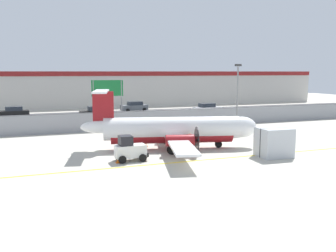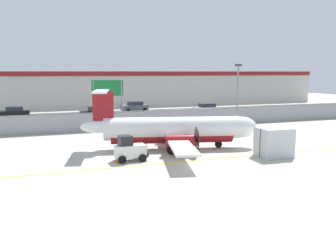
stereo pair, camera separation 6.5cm
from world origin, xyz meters
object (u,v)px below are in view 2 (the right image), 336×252
at_px(parked_car_0, 14,112).
at_px(highway_sign, 108,92).
at_px(commuter_airplane, 175,130).
at_px(baggage_tug, 129,149).
at_px(traffic_cone_far_left, 118,159).
at_px(parked_car_2, 135,107).
at_px(apron_light_pole, 238,91).
at_px(traffic_cone_far_right, 229,136).
at_px(parked_car_1, 96,112).
at_px(traffic_cone_near_left, 145,143).
at_px(traffic_cone_near_right, 170,149).
at_px(cargo_container, 274,142).
at_px(parked_car_3, 208,109).
at_px(ground_crew_worker, 190,142).

bearing_deg(parked_car_0, highway_sign, 125.13).
bearing_deg(commuter_airplane, baggage_tug, -134.12).
height_order(traffic_cone_far_left, parked_car_2, parked_car_2).
bearing_deg(parked_car_2, apron_light_pole, 99.78).
relative_size(commuter_airplane, traffic_cone_far_right, 24.87).
height_order(baggage_tug, parked_car_0, baggage_tug).
xyz_separation_m(parked_car_0, parked_car_1, (10.74, -3.75, 0.00)).
bearing_deg(parked_car_2, traffic_cone_near_left, 71.31).
bearing_deg(parked_car_2, baggage_tug, 68.80).
bearing_deg(highway_sign, traffic_cone_near_right, -81.83).
distance_m(traffic_cone_near_left, parked_car_0, 27.41).
xyz_separation_m(traffic_cone_far_left, apron_light_pole, (15.94, 10.76, 3.99)).
bearing_deg(traffic_cone_near_right, parked_car_0, 114.40).
height_order(cargo_container, traffic_cone_near_right, cargo_container).
bearing_deg(parked_car_0, parked_car_3, 167.62).
bearing_deg(parked_car_3, traffic_cone_near_left, -133.46).
bearing_deg(cargo_container, parked_car_1, 110.21).
bearing_deg(ground_crew_worker, highway_sign, 171.64).
xyz_separation_m(ground_crew_worker, parked_car_0, (-13.88, 29.18, -0.06)).
distance_m(commuter_airplane, apron_light_pole, 13.06).
relative_size(traffic_cone_far_left, parked_car_3, 0.15).
distance_m(parked_car_0, highway_sign, 17.32).
xyz_separation_m(baggage_tug, highway_sign, (1.66, 16.32, 3.28)).
bearing_deg(commuter_airplane, traffic_cone_near_right, -113.95).
xyz_separation_m(commuter_airplane, parked_car_0, (-13.61, 26.72, -0.71)).
height_order(traffic_cone_near_left, traffic_cone_near_right, same).
bearing_deg(traffic_cone_near_left, parked_car_1, 92.19).
xyz_separation_m(parked_car_3, highway_sign, (-17.00, -8.92, 3.24)).
relative_size(apron_light_pole, highway_sign, 1.32).
xyz_separation_m(ground_crew_worker, highway_sign, (-3.31, 15.86, 3.19)).
bearing_deg(traffic_cone_far_right, ground_crew_worker, -141.92).
height_order(traffic_cone_far_right, parked_car_1, parked_car_1).
height_order(parked_car_0, highway_sign, highway_sign).
distance_m(commuter_airplane, parked_car_1, 23.16).
height_order(commuter_airplane, cargo_container, commuter_airplane).
distance_m(baggage_tug, parked_car_1, 25.96).
height_order(parked_car_3, apron_light_pole, apron_light_pole).
bearing_deg(traffic_cone_near_right, traffic_cone_far_left, -156.52).
height_order(traffic_cone_near_right, parked_car_3, parked_car_3).
relative_size(cargo_container, parked_car_1, 0.58).
distance_m(cargo_container, highway_sign, 21.01).
xyz_separation_m(traffic_cone_far_right, parked_car_2, (-2.08, 26.95, 0.58)).
xyz_separation_m(cargo_container, apron_light_pole, (4.32, 12.84, 3.20)).
height_order(ground_crew_worker, parked_car_1, same).
bearing_deg(parked_car_2, traffic_cone_far_right, 88.89).
height_order(traffic_cone_near_left, parked_car_0, parked_car_0).
distance_m(cargo_container, parked_car_0, 37.57).
xyz_separation_m(cargo_container, parked_car_1, (-8.87, 28.29, -0.21)).
height_order(traffic_cone_near_left, parked_car_1, parked_car_1).
bearing_deg(parked_car_1, traffic_cone_far_right, 109.41).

